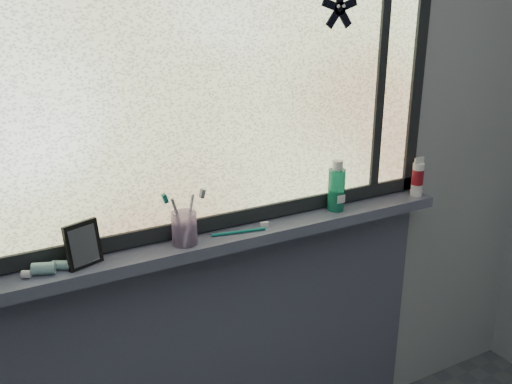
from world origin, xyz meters
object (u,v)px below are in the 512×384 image
at_px(toothbrush_cup, 184,228).
at_px(mouthwash_bottle, 337,186).
at_px(vanity_mirror, 83,244).
at_px(cream_tube, 418,175).

height_order(toothbrush_cup, mouthwash_bottle, mouthwash_bottle).
relative_size(vanity_mirror, toothbrush_cup, 1.27).
bearing_deg(vanity_mirror, mouthwash_bottle, -18.64).
xyz_separation_m(vanity_mirror, toothbrush_cup, (0.31, 0.00, -0.01)).
bearing_deg(cream_tube, vanity_mirror, 179.46).
relative_size(vanity_mirror, cream_tube, 1.23).
height_order(vanity_mirror, mouthwash_bottle, mouthwash_bottle).
xyz_separation_m(vanity_mirror, mouthwash_bottle, (0.91, 0.01, 0.03)).
distance_m(mouthwash_bottle, cream_tube, 0.37).
xyz_separation_m(mouthwash_bottle, cream_tube, (0.37, -0.02, -0.01)).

